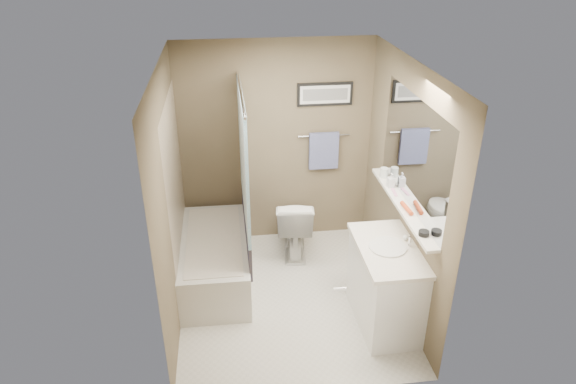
{
  "coord_description": "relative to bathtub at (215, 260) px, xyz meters",
  "views": [
    {
      "loc": [
        -0.56,
        -4.2,
        3.39
      ],
      "look_at": [
        0.0,
        0.15,
        1.15
      ],
      "focal_mm": 32.0,
      "sensor_mm": 36.0,
      "label": 1
    }
  ],
  "objects": [
    {
      "name": "glass_jar",
      "position": [
        1.79,
        0.02,
        0.92
      ],
      "size": [
        0.08,
        0.08,
        0.1
      ],
      "primitive_type": "cylinder",
      "color": "silver",
      "rests_on": "shelf"
    },
    {
      "name": "ceiling",
      "position": [
        0.75,
        -0.42,
        2.13
      ],
      "size": [
        2.2,
        2.5,
        0.04
      ],
      "primitive_type": "cube",
      "color": "white",
      "rests_on": "wall_back"
    },
    {
      "name": "towel",
      "position": [
        1.3,
        0.78,
        0.87
      ],
      "size": [
        0.34,
        0.05,
        0.44
      ],
      "primitive_type": "cube",
      "color": "#848EC0",
      "rests_on": "towel_bar"
    },
    {
      "name": "curtain_lower",
      "position": [
        0.35,
        0.08,
        0.33
      ],
      "size": [
        0.03,
        1.45,
        0.36
      ],
      "primitive_type": "cube",
      "color": "#272648",
      "rests_on": "curtain_rod"
    },
    {
      "name": "wall_front",
      "position": [
        0.75,
        -1.65,
        0.95
      ],
      "size": [
        2.2,
        0.04,
        2.4
      ],
      "primitive_type": "cube",
      "color": "brown",
      "rests_on": "ground"
    },
    {
      "name": "door_handle",
      "position": [
        0.97,
        -1.61,
        0.75
      ],
      "size": [
        0.1,
        0.02,
        0.02
      ],
      "primitive_type": "cylinder",
      "rotation": [
        0.0,
        1.57,
        0.0
      ],
      "color": "silver",
      "rests_on": "door"
    },
    {
      "name": "wall_left",
      "position": [
        -0.33,
        -0.42,
        0.95
      ],
      "size": [
        0.04,
        2.5,
        2.4
      ],
      "primitive_type": "cube",
      "color": "brown",
      "rests_on": "ground"
    },
    {
      "name": "towel_bar",
      "position": [
        1.3,
        0.8,
        1.05
      ],
      "size": [
        0.6,
        0.02,
        0.02
      ],
      "primitive_type": "cylinder",
      "rotation": [
        0.0,
        1.57,
        0.0
      ],
      "color": "silver",
      "rests_on": "wall_back"
    },
    {
      "name": "hair_brush_front",
      "position": [
        1.79,
        -0.7,
        0.89
      ],
      "size": [
        0.06,
        0.22,
        0.04
      ],
      "primitive_type": "cylinder",
      "rotation": [
        1.57,
        0.0,
        0.08
      ],
      "color": "#C0411B",
      "rests_on": "shelf"
    },
    {
      "name": "mirror",
      "position": [
        1.84,
        -0.57,
        1.37
      ],
      "size": [
        0.02,
        1.6,
        1.0
      ],
      "primitive_type": "cube",
      "color": "silver",
      "rests_on": "wall_right"
    },
    {
      "name": "curtain_upper",
      "position": [
        0.35,
        0.08,
        1.15
      ],
      "size": [
        0.03,
        1.45,
        1.28
      ],
      "primitive_type": "cube",
      "color": "white",
      "rests_on": "curtain_rod"
    },
    {
      "name": "shelf",
      "position": [
        1.79,
        -0.57,
        0.85
      ],
      "size": [
        0.12,
        1.6,
        0.03
      ],
      "primitive_type": "cube",
      "color": "silver",
      "rests_on": "wall_right"
    },
    {
      "name": "vanity",
      "position": [
        1.6,
        -0.87,
        0.15
      ],
      "size": [
        0.52,
        0.91,
        0.8
      ],
      "primitive_type": "cube",
      "rotation": [
        0.0,
        0.0,
        0.03
      ],
      "color": "white",
      "rests_on": "ground"
    },
    {
      "name": "bathtub",
      "position": [
        0.0,
        0.0,
        0.0
      ],
      "size": [
        0.72,
        1.51,
        0.5
      ],
      "primitive_type": "cube",
      "rotation": [
        0.0,
        0.0,
        -0.01
      ],
      "color": "silver",
      "rests_on": "ground"
    },
    {
      "name": "countertop",
      "position": [
        1.59,
        -0.87,
        0.57
      ],
      "size": [
        0.54,
        0.96,
        0.04
      ],
      "primitive_type": "cube",
      "color": "silver",
      "rests_on": "vanity"
    },
    {
      "name": "tub_rim",
      "position": [
        -0.0,
        -0.0,
        0.25
      ],
      "size": [
        0.56,
        1.36,
        0.02
      ],
      "primitive_type": "cube",
      "color": "silver",
      "rests_on": "bathtub"
    },
    {
      "name": "toilet",
      "position": [
        0.91,
        0.43,
        0.12
      ],
      "size": [
        0.49,
        0.76,
        0.74
      ],
      "primitive_type": "imported",
      "rotation": [
        0.0,
        0.0,
        3.03
      ],
      "color": "white",
      "rests_on": "ground"
    },
    {
      "name": "wall_right",
      "position": [
        1.83,
        -0.42,
        0.95
      ],
      "size": [
        0.04,
        2.5,
        2.4
      ],
      "primitive_type": "cube",
      "color": "brown",
      "rests_on": "ground"
    },
    {
      "name": "ground",
      "position": [
        0.75,
        -0.42,
        -0.25
      ],
      "size": [
        2.5,
        2.5,
        0.0
      ],
      "primitive_type": "plane",
      "color": "silver",
      "rests_on": "ground"
    },
    {
      "name": "pink_comb",
      "position": [
        1.79,
        -0.34,
        0.87
      ],
      "size": [
        0.04,
        0.16,
        0.01
      ],
      "primitive_type": "cube",
      "rotation": [
        0.0,
        0.0,
        -0.09
      ],
      "color": "pink",
      "rests_on": "shelf"
    },
    {
      "name": "candle_bowl_near",
      "position": [
        1.79,
        -1.13,
        0.89
      ],
      "size": [
        0.09,
        0.09,
        0.04
      ],
      "primitive_type": "cylinder",
      "color": "black",
      "rests_on": "shelf"
    },
    {
      "name": "faucet_spout",
      "position": [
        1.78,
        -0.87,
        0.64
      ],
      "size": [
        0.02,
        0.02,
        0.1
      ],
      "primitive_type": "cylinder",
      "color": "white",
      "rests_on": "countertop"
    },
    {
      "name": "soap_bottle",
      "position": [
        1.79,
        -0.21,
        0.94
      ],
      "size": [
        0.07,
        0.07,
        0.15
      ],
      "primitive_type": "imported",
      "rotation": [
        0.0,
        0.0,
        0.07
      ],
      "color": "#999999",
      "rests_on": "shelf"
    },
    {
      "name": "tile_surround",
      "position": [
        -0.34,
        0.08,
        0.75
      ],
      "size": [
        0.02,
        1.55,
        2.0
      ],
      "primitive_type": "cube",
      "color": "#C3AE94",
      "rests_on": "wall_left"
    },
    {
      "name": "wall_back",
      "position": [
        0.75,
        0.81,
        0.95
      ],
      "size": [
        2.2,
        0.04,
        2.4
      ],
      "primitive_type": "cube",
      "color": "brown",
      "rests_on": "ground"
    },
    {
      "name": "faucet_knob",
      "position": [
        1.78,
        -0.77,
        0.62
      ],
      "size": [
        0.05,
        0.05,
        0.05
      ],
      "primitive_type": "sphere",
      "color": "white",
      "rests_on": "countertop"
    },
    {
      "name": "art_mat",
      "position": [
        1.3,
        0.8,
        1.53
      ],
      "size": [
        0.56,
        0.0,
        0.2
      ],
      "primitive_type": "cube",
      "color": "white",
      "rests_on": "art_frame"
    },
    {
      "name": "sink_basin",
      "position": [
        1.58,
        -0.87,
        0.6
      ],
      "size": [
        0.34,
        0.34,
        0.01
      ],
      "primitive_type": "cylinder",
      "color": "silver",
      "rests_on": "countertop"
    },
    {
      "name": "door",
      "position": [
        1.3,
        -1.66,
        0.75
      ],
      "size": [
        0.8,
        0.02,
        2.0
      ],
      "primitive_type": "cube",
      "color": "silver",
      "rests_on": "wall_front"
    },
    {
      "name": "curtain_rod",
      "position": [
        0.35,
        0.08,
        1.8
      ],
      "size": [
        0.02,
        1.55,
        0.02
      ],
      "primitive_type": "cylinder",
      "rotation": [
        1.57,
        0.0,
        0.0
      ],
      "color": "silver",
      "rests_on": "wall_left"
    },
    {
      "name": "art_frame",
      "position": [
        1.3,
        0.81,
        1.53
      ],
      "size": [
        0.62,
        0.02,
        0.26
      ],
      "primitive_type": "cube",
      "color": "black",
      "rests_on": "wall_back"
    },
    {
      "name": "art_image",
      "position": [
        1.3,
        0.8,
        1.53
      ],
      "size": [
        0.5,
        0.0,
        0.13
      ],
      "primitive_type": "cube",
      "color": "#595959",
      "rests_on": "art_mat"
    }
  ]
}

